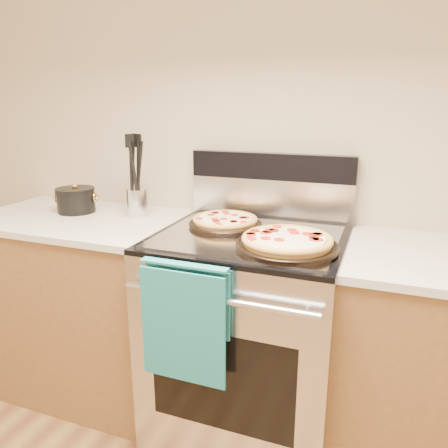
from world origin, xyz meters
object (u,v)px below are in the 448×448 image
(range_body, at_px, (249,338))
(utensil_crock, at_px, (138,202))
(pepperoni_pizza_front, at_px, (287,242))
(saucepan, at_px, (76,201))
(pepperoni_pizza_back, at_px, (225,221))

(range_body, bearing_deg, utensil_crock, 166.82)
(utensil_crock, bearing_deg, pepperoni_pizza_front, -19.04)
(utensil_crock, xyz_separation_m, saucepan, (-0.33, -0.04, -0.01))
(pepperoni_pizza_front, height_order, saucepan, saucepan)
(pepperoni_pizza_front, relative_size, utensil_crock, 2.75)
(range_body, distance_m, utensil_crock, 0.82)
(range_body, distance_m, pepperoni_pizza_front, 0.55)
(pepperoni_pizza_front, xyz_separation_m, utensil_crock, (-0.79, 0.27, 0.03))
(saucepan, bearing_deg, range_body, -6.10)
(utensil_crock, bearing_deg, pepperoni_pizza_back, -8.74)
(utensil_crock, bearing_deg, saucepan, -172.66)
(pepperoni_pizza_back, relative_size, saucepan, 1.69)
(range_body, distance_m, saucepan, 1.08)
(pepperoni_pizza_back, bearing_deg, utensil_crock, 171.26)
(range_body, relative_size, pepperoni_pizza_front, 2.43)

